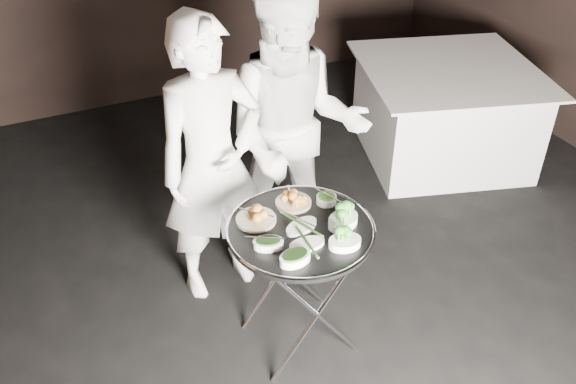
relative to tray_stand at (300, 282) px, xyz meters
name	(u,v)px	position (x,y,z in m)	size (l,w,h in m)	color
floor	(324,335)	(0.15, -0.03, -0.47)	(6.00, 7.00, 0.05)	black
tray_stand	(300,282)	(0.00, 0.00, 0.00)	(0.55, 0.46, 0.80)	silver
serving_tray	(301,230)	(0.00, 0.00, 0.36)	(0.76, 0.76, 0.04)	black
potato_plate_a	(256,216)	(-0.18, 0.15, 0.40)	(0.21, 0.21, 0.08)	beige
potato_plate_b	(293,199)	(0.06, 0.20, 0.40)	(0.19, 0.19, 0.07)	beige
greens_bowl	(326,198)	(0.22, 0.14, 0.40)	(0.11, 0.11, 0.06)	white
asparagus_plate_a	(301,225)	(0.00, 0.00, 0.39)	(0.22, 0.17, 0.04)	white
asparagus_plate_b	(307,243)	(-0.03, -0.14, 0.39)	(0.19, 0.11, 0.04)	white
spinach_bowl_a	(268,242)	(-0.21, -0.06, 0.40)	(0.17, 0.14, 0.06)	white
spinach_bowl_b	(295,257)	(-0.14, -0.22, 0.40)	(0.18, 0.13, 0.07)	white
broccoli_bowl_a	(343,219)	(0.21, -0.06, 0.40)	(0.22, 0.19, 0.07)	white
broccoli_bowl_b	(345,241)	(0.13, -0.22, 0.40)	(0.18, 0.14, 0.07)	white
serving_utensils	(298,212)	(0.02, 0.07, 0.42)	(0.58, 0.44, 0.01)	silver
waiter_left	(212,165)	(-0.23, 0.67, 0.43)	(0.64, 0.42, 1.76)	white
waiter_right	(295,134)	(0.31, 0.71, 0.48)	(0.91, 0.71, 1.86)	white
dining_table	(443,112)	(2.00, 1.36, -0.06)	(1.37, 1.37, 0.78)	white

